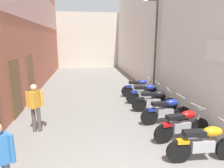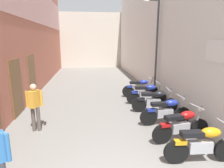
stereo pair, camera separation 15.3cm
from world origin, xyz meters
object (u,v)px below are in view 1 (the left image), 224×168
motorcycle_second (183,124)px  motorcycle_fourth (155,100)px  umbrella_leaning (1,131)px  motorcycle_third (167,110)px  motorcycle_sixth (139,87)px  pedestrian_by_doorway (0,159)px  motorcycle_nearest (205,142)px  street_lamp (154,42)px  pedestrian_mid_alley (35,104)px  motorcycle_fifth (146,93)px

motorcycle_second → motorcycle_fourth: 2.32m
umbrella_leaning → motorcycle_third: bearing=14.4°
motorcycle_sixth → umbrella_leaning: (-4.91, -4.67, 0.18)m
pedestrian_by_doorway → umbrella_leaning: (-0.62, 1.60, -0.24)m
motorcycle_nearest → street_lamp: bearing=83.0°
pedestrian_mid_alley → motorcycle_nearest: bearing=-27.2°
motorcycle_third → motorcycle_sixth: bearing=90.0°
pedestrian_mid_alley → motorcycle_sixth: bearing=37.6°
motorcycle_fourth → pedestrian_mid_alley: size_ratio=1.17×
motorcycle_second → motorcycle_third: same height
motorcycle_nearest → motorcycle_second: 1.05m
motorcycle_fifth → motorcycle_nearest: bearing=-90.0°
motorcycle_fifth → pedestrian_by_doorway: size_ratio=1.18×
motorcycle_third → pedestrian_mid_alley: pedestrian_mid_alley is taller
motorcycle_nearest → motorcycle_second: (-0.00, 1.05, 0.00)m
motorcycle_sixth → pedestrian_mid_alley: (-4.37, -3.36, 0.42)m
motorcycle_fourth → pedestrian_by_doorway: pedestrian_by_doorway is taller
motorcycle_nearest → motorcycle_fifth: (-0.00, 4.49, 0.00)m
motorcycle_nearest → motorcycle_fifth: 4.49m
motorcycle_second → umbrella_leaning: 4.92m
motorcycle_fourth → street_lamp: street_lamp is taller
motorcycle_fourth → motorcycle_fifth: bearing=90.0°
motorcycle_fourth → motorcycle_sixth: 2.23m
motorcycle_third → street_lamp: street_lamp is taller
motorcycle_third → pedestrian_mid_alley: 4.39m
motorcycle_nearest → motorcycle_second: same height
motorcycle_third → street_lamp: 4.23m
motorcycle_fifth → pedestrian_mid_alley: 4.93m
pedestrian_by_doorway → motorcycle_sixth: bearing=55.6°
motorcycle_fifth → pedestrian_by_doorway: pedestrian_by_doorway is taller
motorcycle_third → pedestrian_by_doorway: 5.17m
motorcycle_third → street_lamp: (0.70, 3.48, 2.30)m
motorcycle_second → motorcycle_third: size_ratio=0.99×
motorcycle_nearest → pedestrian_mid_alley: 4.93m
motorcycle_fifth → pedestrian_by_doorway: bearing=-129.8°
motorcycle_sixth → motorcycle_second: bearing=-90.0°
motorcycle_second → umbrella_leaning: bearing=-178.6°
motorcycle_fourth → motorcycle_fifth: size_ratio=0.99×
motorcycle_second → umbrella_leaning: size_ratio=1.90×
umbrella_leaning → street_lamp: size_ratio=0.20×
motorcycle_sixth → pedestrian_by_doorway: (-4.29, -6.28, 0.42)m
motorcycle_nearest → pedestrian_mid_alley: pedestrian_mid_alley is taller
motorcycle_fourth → motorcycle_third: bearing=-90.0°
pedestrian_mid_alley → street_lamp: bearing=34.1°
motorcycle_second → motorcycle_fifth: same height
motorcycle_sixth → pedestrian_mid_alley: size_ratio=1.18×
motorcycle_second → street_lamp: 5.21m
motorcycle_fifth → motorcycle_sixth: size_ratio=1.00×
motorcycle_fourth → pedestrian_mid_alley: (-4.37, -1.13, 0.42)m
motorcycle_sixth → street_lamp: street_lamp is taller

